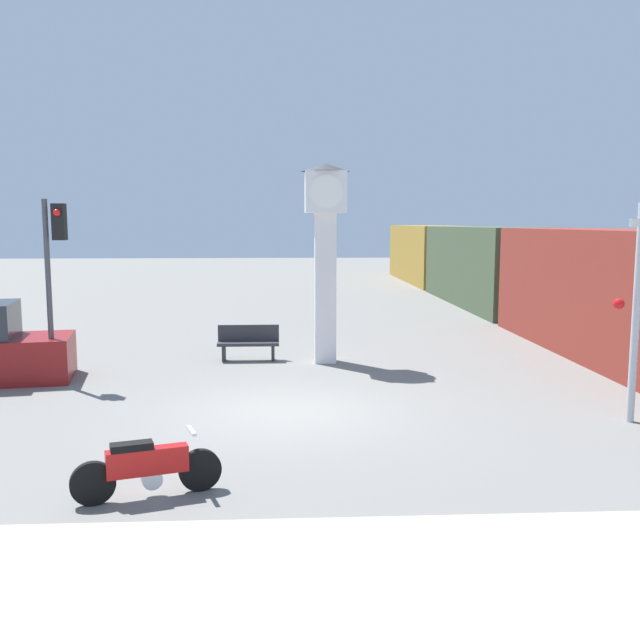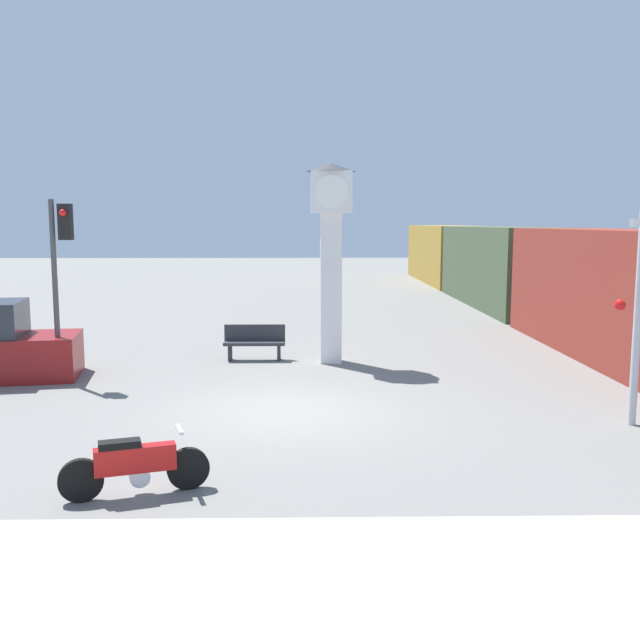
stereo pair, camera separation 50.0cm
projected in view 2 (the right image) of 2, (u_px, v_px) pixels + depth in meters
ground_plane at (286, 411)px, 13.64m from camera, size 120.00×120.00×0.00m
motorcycle at (135, 465)px, 9.37m from camera, size 1.88×0.74×0.86m
clock_tower at (331, 233)px, 18.00m from camera, size 1.22×1.22×5.05m
freight_train at (501, 266)px, 30.97m from camera, size 2.80×37.03×3.40m
traffic_light at (60, 257)px, 15.93m from camera, size 0.50×0.35×4.10m
railroad_crossing_signal at (639, 306)px, 12.43m from camera, size 0.90×0.82×3.93m
bench at (255, 341)px, 18.69m from camera, size 1.60×0.44×0.92m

